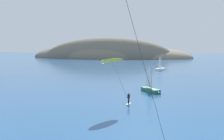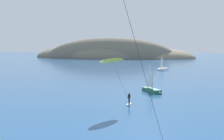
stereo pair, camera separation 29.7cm
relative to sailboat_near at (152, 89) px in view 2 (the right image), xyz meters
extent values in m
ellipsoid|color=#6B6656|center=(-37.22, 132.62, -0.64)|extent=(60.44, 45.62, 19.94)
ellipsoid|color=#6B6656|center=(-34.36, 126.75, -0.64)|extent=(85.61, 26.48, 27.41)
ellipsoid|color=#7A705B|center=(-3.91, 136.04, -0.64)|extent=(49.12, 38.10, 13.00)
ellipsoid|color=#6B6656|center=(-48.19, 140.71, -0.64)|extent=(84.40, 46.26, 19.16)
cube|color=#23664C|center=(-0.17, 0.25, -0.29)|extent=(3.84, 4.76, 0.70)
cone|color=#23664C|center=(1.17, -1.74, -0.29)|extent=(1.76, 2.16, 0.67)
cylinder|color=#B2B2B7|center=(0.00, 0.00, 2.56)|extent=(0.12, 0.12, 5.00)
pyramid|color=white|center=(-0.50, 0.75, 2.38)|extent=(1.07, 1.54, 4.25)
cylinder|color=#A5A5AD|center=(-0.50, 0.75, 0.31)|extent=(1.07, 1.54, 0.08)
cube|color=white|center=(1.04, 46.29, -0.29)|extent=(3.91, 4.73, 0.70)
cone|color=white|center=(2.43, 48.25, -0.29)|extent=(1.79, 2.15, 0.67)
cylinder|color=#B2B2B7|center=(1.22, 46.54, 2.56)|extent=(0.12, 0.12, 5.00)
pyramid|color=white|center=(0.70, 45.80, 2.38)|extent=(1.10, 1.52, 4.25)
cylinder|color=#A5A5AD|center=(0.70, 45.80, 0.31)|extent=(1.10, 1.52, 0.08)
cube|color=silver|center=(-2.81, -11.00, -0.60)|extent=(0.74, 1.55, 0.08)
cylinder|color=black|center=(-2.81, -11.00, -0.16)|extent=(0.22, 0.22, 0.80)
cube|color=black|center=(-2.81, -11.00, 0.54)|extent=(0.34, 0.39, 0.60)
sphere|color=#9E7051|center=(-2.81, -11.00, 0.96)|extent=(0.22, 0.22, 0.22)
cylinder|color=black|center=(-2.97, -11.31, 0.42)|extent=(0.50, 0.29, 0.04)
ellipsoid|color=yellow|center=(-4.66, -14.49, 5.95)|extent=(3.43, 4.93, 0.81)
cylinder|color=#1432E0|center=(-4.66, -14.49, 6.00)|extent=(2.33, 4.19, 0.16)
cylinder|color=#333338|center=(-3.82, -12.90, 3.14)|extent=(1.72, 3.21, 5.45)
cylinder|color=#333338|center=(1.23, -33.69, 6.05)|extent=(2.93, 3.39, 11.28)
camera|label=1|loc=(2.30, -51.40, 8.04)|focal=45.00mm
camera|label=2|loc=(2.60, -51.34, 8.04)|focal=45.00mm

